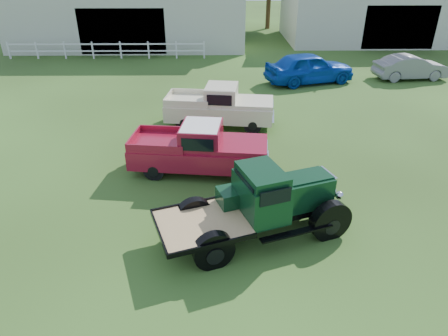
{
  "coord_description": "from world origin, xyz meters",
  "views": [
    {
      "loc": [
        0.07,
        -9.33,
        6.73
      ],
      "look_at": [
        0.2,
        1.2,
        1.05
      ],
      "focal_mm": 32.0,
      "sensor_mm": 36.0,
      "label": 1
    }
  ],
  "objects_px": {
    "red_pickup": "(199,148)",
    "misc_car_blue": "(309,68)",
    "misc_car_grey": "(411,67)",
    "white_pickup": "(219,106)",
    "vintage_flatbed": "(257,204)"
  },
  "relations": [
    {
      "from": "misc_car_blue",
      "to": "misc_car_grey",
      "type": "bearing_deg",
      "value": -100.13
    },
    {
      "from": "white_pickup",
      "to": "misc_car_grey",
      "type": "xyz_separation_m",
      "value": [
        11.49,
        7.24,
        -0.18
      ]
    },
    {
      "from": "vintage_flatbed",
      "to": "white_pickup",
      "type": "bearing_deg",
      "value": 77.15
    },
    {
      "from": "vintage_flatbed",
      "to": "misc_car_grey",
      "type": "distance_m",
      "value": 18.4
    },
    {
      "from": "vintage_flatbed",
      "to": "red_pickup",
      "type": "relative_size",
      "value": 1.04
    },
    {
      "from": "vintage_flatbed",
      "to": "white_pickup",
      "type": "relative_size",
      "value": 1.04
    },
    {
      "from": "white_pickup",
      "to": "misc_car_blue",
      "type": "xyz_separation_m",
      "value": [
        5.24,
        6.54,
        -0.0
      ]
    },
    {
      "from": "vintage_flatbed",
      "to": "misc_car_blue",
      "type": "distance_m",
      "value": 15.01
    },
    {
      "from": "vintage_flatbed",
      "to": "white_pickup",
      "type": "xyz_separation_m",
      "value": [
        -0.97,
        7.85,
        -0.11
      ]
    },
    {
      "from": "misc_car_grey",
      "to": "misc_car_blue",
      "type": "bearing_deg",
      "value": 89.94
    },
    {
      "from": "red_pickup",
      "to": "vintage_flatbed",
      "type": "bearing_deg",
      "value": -58.59
    },
    {
      "from": "vintage_flatbed",
      "to": "misc_car_blue",
      "type": "bearing_deg",
      "value": 53.57
    },
    {
      "from": "misc_car_grey",
      "to": "red_pickup",
      "type": "bearing_deg",
      "value": 126.77
    },
    {
      "from": "misc_car_blue",
      "to": "vintage_flatbed",
      "type": "bearing_deg",
      "value": 146.94
    },
    {
      "from": "red_pickup",
      "to": "misc_car_blue",
      "type": "bearing_deg",
      "value": 67.67
    }
  ]
}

